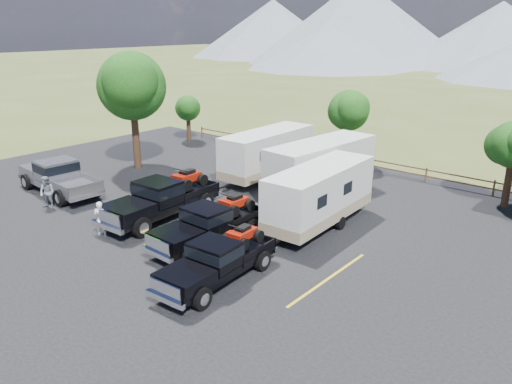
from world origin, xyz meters
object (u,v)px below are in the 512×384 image
Objects in this scene: rig_center at (210,223)px; trailer_right at (320,196)px; tree_big_nw at (132,86)px; person_a at (101,219)px; trailer_left at (267,154)px; person_b at (47,193)px; rig_right at (219,259)px; pickup_silver at (59,177)px; rig_left at (163,198)px; trailer_center at (321,168)px.

rig_center is 0.70× the size of trailer_right.
person_a is (8.11, -8.28, -4.72)m from tree_big_nw.
person_b is at bearing -116.19° from trailer_left.
rig_right is 14.40m from pickup_silver.
rig_right is at bearing 87.20° from pickup_silver.
pickup_silver reaches higher than person_a.
rig_left is at bearing 8.40° from person_b.
rig_left is at bearing 171.64° from rig_center.
tree_big_nw is at bearing 157.11° from rig_center.
trailer_left reaches higher than pickup_silver.
trailer_left is 4.98× the size of person_b.
trailer_center reaches higher than rig_left.
trailer_center reaches higher than person_b.
rig_left is 4.08× the size of person_a.
trailer_center is at bearing -11.01° from trailer_left.
person_a is (-4.55, -2.65, -0.12)m from rig_center.
person_a is 0.95× the size of person_b.
rig_right reaches higher than person_a.
rig_right is at bearing -27.14° from tree_big_nw.
pickup_silver is at bearing -80.79° from tree_big_nw.
person_b is (-5.33, 0.25, 0.04)m from person_a.
trailer_left is at bearing 175.10° from trailer_center.
trailer_right is 4.89× the size of person_b.
trailer_left is 5.23× the size of person_a.
trailer_right is at bearing 86.96° from rig_right.
tree_big_nw is 1.37× the size of rig_right.
rig_center reaches higher than person_a.
person_b is (2.78, -8.03, -4.67)m from tree_big_nw.
rig_left is 8.81m from trailer_left.
trailer_right is (6.70, 4.19, 0.48)m from rig_left.
trailer_center is 12.31m from person_a.
person_b is at bearing -154.88° from rig_left.
tree_big_nw is at bearing 149.37° from rig_right.
trailer_left is at bearing 45.40° from person_b.
tree_big_nw is 0.89× the size of trailer_left.
rig_right is 0.65× the size of trailer_left.
person_a is 5.34m from person_b.
trailer_center is (12.86, 3.05, -3.89)m from tree_big_nw.
tree_big_nw is 0.91× the size of trailer_right.
rig_right is 0.66× the size of trailer_right.
rig_left is at bearing -113.03° from trailer_center.
person_a is at bearing -92.18° from trailer_left.
rig_right is 0.62× the size of trailer_center.
rig_center is at bearing -66.59° from trailer_left.
rig_right is (2.69, -2.24, -0.06)m from rig_center.
rig_center is 0.68× the size of trailer_left.
tree_big_nw reaches higher than trailer_right.
trailer_center reaches higher than pickup_silver.
rig_center is at bearing 136.72° from rig_right.
trailer_center is 1.07× the size of trailer_right.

